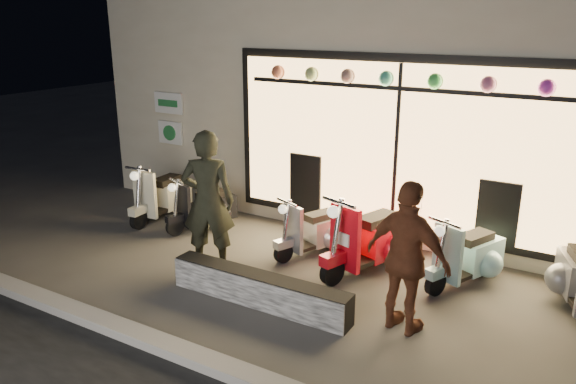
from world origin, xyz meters
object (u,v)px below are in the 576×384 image
(man, at_px, (208,201))
(woman, at_px, (407,259))
(scooter_silver, at_px, (318,230))
(scooter_red, at_px, (374,238))
(graffiti_barrier, at_px, (260,289))

(man, bearing_deg, woman, 149.85)
(scooter_silver, bearing_deg, scooter_red, 17.07)
(scooter_silver, height_order, man, man)
(graffiti_barrier, relative_size, man, 1.22)
(man, height_order, woman, man)
(woman, bearing_deg, scooter_red, -42.22)
(scooter_silver, bearing_deg, man, -106.67)
(man, xyz_separation_m, woman, (2.87, -0.19, -0.11))
(graffiti_barrier, distance_m, woman, 1.87)
(scooter_silver, xyz_separation_m, scooter_red, (0.92, -0.09, 0.09))
(graffiti_barrier, relative_size, scooter_silver, 2.01)
(scooter_silver, relative_size, scooter_red, 0.78)
(scooter_silver, bearing_deg, graffiti_barrier, -62.81)
(graffiti_barrier, distance_m, scooter_silver, 1.79)
(scooter_red, bearing_deg, graffiti_barrier, -96.20)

